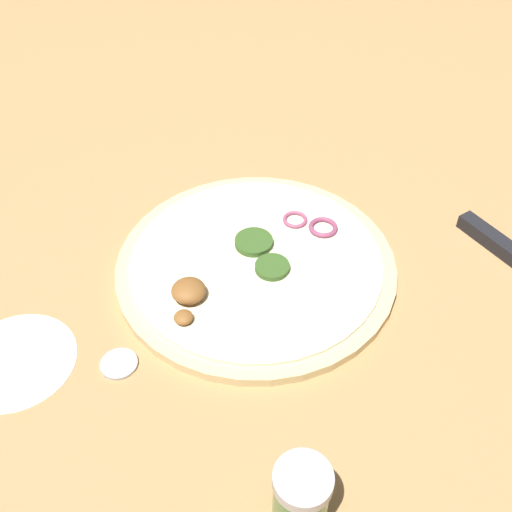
# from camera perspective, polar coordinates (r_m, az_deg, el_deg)

# --- Properties ---
(ground_plane) EXTENTS (3.00, 3.00, 0.00)m
(ground_plane) POSITION_cam_1_polar(r_m,az_deg,el_deg) (0.72, 0.00, -1.24)
(ground_plane) COLOR tan
(pizza) EXTENTS (0.33, 0.33, 0.04)m
(pizza) POSITION_cam_1_polar(r_m,az_deg,el_deg) (0.71, -0.06, -0.82)
(pizza) COLOR beige
(pizza) RESTS_ON ground_plane
(spice_jar) EXTENTS (0.05, 0.05, 0.08)m
(spice_jar) POSITION_cam_1_polar(r_m,az_deg,el_deg) (0.52, 4.29, -21.99)
(spice_jar) COLOR #4C7F42
(spice_jar) RESTS_ON ground_plane
(loose_cap) EXTENTS (0.04, 0.04, 0.01)m
(loose_cap) POSITION_cam_1_polar(r_m,az_deg,el_deg) (0.64, -12.94, -9.89)
(loose_cap) COLOR #B2B2B7
(loose_cap) RESTS_ON ground_plane
(flour_patch) EXTENTS (0.13, 0.13, 0.00)m
(flour_patch) POSITION_cam_1_polar(r_m,az_deg,el_deg) (0.68, -21.92, -9.23)
(flour_patch) COLOR white
(flour_patch) RESTS_ON ground_plane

